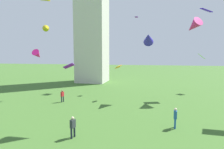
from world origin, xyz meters
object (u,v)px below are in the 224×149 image
object	(u,v)px
kite_flying_0	(118,67)
kite_flying_1	(46,28)
kite_flying_2	(206,10)
kite_flying_6	(69,66)
kite_flying_5	(201,56)
kite_flying_10	(38,55)
person_3	(175,117)
kite_flying_11	(148,38)
kite_flying_3	(136,17)
person_4	(62,95)
kite_flying_8	(193,26)
person_0	(73,126)

from	to	relation	value
kite_flying_0	kite_flying_1	distance (m)	14.14
kite_flying_2	kite_flying_6	bearing A→B (deg)	-5.10
kite_flying_5	kite_flying_10	distance (m)	26.01
person_3	kite_flying_11	xyz separation A→B (m)	(-2.65, 9.77, 7.42)
kite_flying_3	kite_flying_5	distance (m)	12.85
kite_flying_10	kite_flying_0	bearing A→B (deg)	-174.19
kite_flying_6	kite_flying_10	world-z (taller)	kite_flying_10
kite_flying_2	kite_flying_6	world-z (taller)	kite_flying_2
person_4	kite_flying_0	bearing A→B (deg)	132.30
kite_flying_1	kite_flying_11	xyz separation A→B (m)	(16.65, -2.37, -2.15)
kite_flying_3	kite_flying_8	distance (m)	10.05
person_3	person_4	distance (m)	14.77
kite_flying_3	person_0	bearing A→B (deg)	177.19
kite_flying_0	kite_flying_6	size ratio (longest dim) A/B	0.71
kite_flying_3	kite_flying_11	size ratio (longest dim) A/B	0.35
person_3	kite_flying_10	size ratio (longest dim) A/B	0.94
kite_flying_5	kite_flying_6	xyz separation A→B (m)	(-21.44, -5.48, -1.59)
kite_flying_6	kite_flying_11	size ratio (longest dim) A/B	0.72
person_0	kite_flying_2	size ratio (longest dim) A/B	0.92
kite_flying_1	kite_flying_2	size ratio (longest dim) A/B	1.11
person_3	kite_flying_6	size ratio (longest dim) A/B	1.04
kite_flying_0	kite_flying_1	world-z (taller)	kite_flying_1
person_3	kite_flying_8	bearing A→B (deg)	171.97
person_0	kite_flying_6	size ratio (longest dim) A/B	0.97
kite_flying_2	kite_flying_11	bearing A→B (deg)	21.07
person_4	kite_flying_3	bearing A→B (deg)	155.94
kite_flying_8	kite_flying_3	bearing A→B (deg)	-63.89
kite_flying_0	kite_flying_1	xyz separation A→B (m)	(-12.57, 2.31, 6.05)
person_4	kite_flying_8	xyz separation A→B (m)	(16.93, 6.42, 9.31)
person_0	kite_flying_0	xyz separation A→B (m)	(0.88, 13.45, 3.60)
kite_flying_2	kite_flying_8	distance (m)	4.80
person_3	kite_flying_5	size ratio (longest dim) A/B	1.16
kite_flying_6	kite_flying_8	xyz separation A→B (m)	(18.96, 0.07, 5.82)
kite_flying_2	kite_flying_0	bearing A→B (deg)	11.13
person_3	kite_flying_2	distance (m)	20.51
person_0	person_3	xyz separation A→B (m)	(7.61, 3.62, 0.07)
kite_flying_2	kite_flying_3	bearing A→B (deg)	-22.62
person_3	kite_flying_11	distance (m)	12.55
person_0	kite_flying_2	world-z (taller)	kite_flying_2
person_3	kite_flying_0	world-z (taller)	kite_flying_0
kite_flying_2	kite_flying_5	xyz separation A→B (m)	(0.15, 2.25, -7.00)
person_0	kite_flying_2	xyz separation A→B (m)	(13.37, 19.24, 12.06)
person_0	kite_flying_6	xyz separation A→B (m)	(-7.92, 16.00, 3.47)
person_4	kite_flying_2	size ratio (longest dim) A/B	0.90
kite_flying_2	kite_flying_5	bearing A→B (deg)	-107.60
kite_flying_1	kite_flying_3	xyz separation A→B (m)	(14.31, 5.16, 2.20)
person_4	person_0	bearing A→B (deg)	44.33
person_4	kite_flying_8	size ratio (longest dim) A/B	0.54
kite_flying_2	kite_flying_5	distance (m)	7.35
kite_flying_8	person_3	bearing A→B (deg)	40.59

